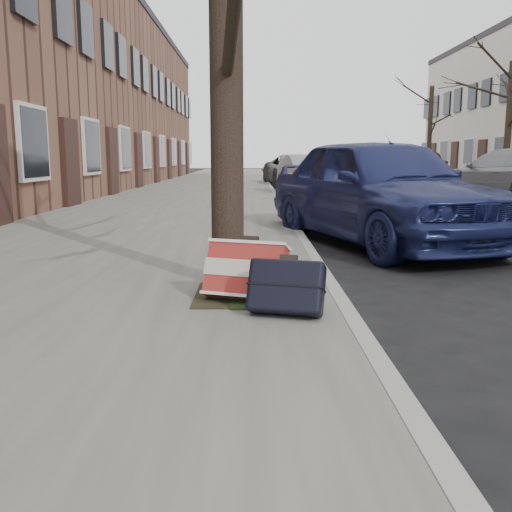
{
  "coord_description": "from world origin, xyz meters",
  "views": [
    {
      "loc": [
        -1.96,
        -3.34,
        1.24
      ],
      "look_at": [
        -1.93,
        0.8,
        0.52
      ],
      "focal_mm": 40.0,
      "sensor_mm": 36.0,
      "label": 1
    }
  ],
  "objects_px": {
    "car_near_mid": "(309,175)",
    "car_near_front": "(380,190)",
    "suitcase_red": "(246,271)",
    "suitcase_navy": "(286,286)"
  },
  "relations": [
    {
      "from": "car_near_mid",
      "to": "car_near_front",
      "type": "bearing_deg",
      "value": -97.99
    },
    {
      "from": "suitcase_red",
      "to": "suitcase_navy",
      "type": "bearing_deg",
      "value": -34.58
    },
    {
      "from": "suitcase_red",
      "to": "suitcase_navy",
      "type": "distance_m",
      "value": 0.5
    },
    {
      "from": "car_near_front",
      "to": "car_near_mid",
      "type": "relative_size",
      "value": 1.15
    },
    {
      "from": "car_near_front",
      "to": "car_near_mid",
      "type": "height_order",
      "value": "car_near_front"
    },
    {
      "from": "suitcase_red",
      "to": "car_near_mid",
      "type": "relative_size",
      "value": 0.16
    },
    {
      "from": "suitcase_navy",
      "to": "car_near_front",
      "type": "xyz_separation_m",
      "value": [
        1.57,
        4.12,
        0.45
      ]
    },
    {
      "from": "suitcase_red",
      "to": "car_near_front",
      "type": "xyz_separation_m",
      "value": [
        1.86,
        3.71,
        0.42
      ]
    },
    {
      "from": "suitcase_navy",
      "to": "suitcase_red",
      "type": "bearing_deg",
      "value": 141.27
    },
    {
      "from": "suitcase_navy",
      "to": "car_near_mid",
      "type": "xyz_separation_m",
      "value": [
        1.57,
        14.2,
        0.32
      ]
    }
  ]
}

